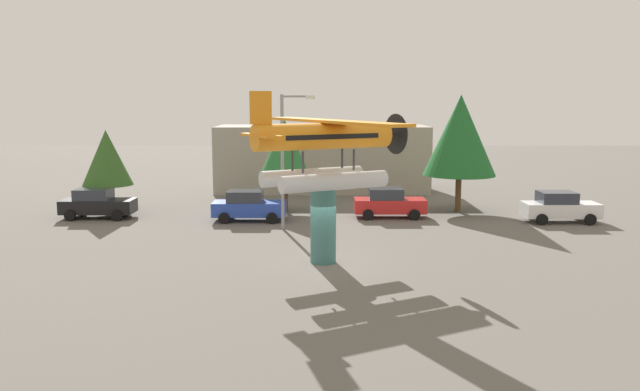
% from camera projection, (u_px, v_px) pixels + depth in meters
% --- Properties ---
extents(ground_plane, '(140.00, 140.00, 0.00)m').
position_uv_depth(ground_plane, '(320.00, 262.00, 27.13)').
color(ground_plane, '#605B54').
extents(display_pedestal, '(1.10, 1.10, 3.28)m').
position_uv_depth(display_pedestal, '(320.00, 225.00, 26.88)').
color(display_pedestal, '#386B66').
rests_on(display_pedestal, ground).
extents(floatplane_monument, '(7.11, 9.73, 4.00)m').
position_uv_depth(floatplane_monument, '(323.00, 148.00, 26.45)').
color(floatplane_monument, silver).
rests_on(floatplane_monument, display_pedestal).
extents(car_near_black, '(4.20, 2.02, 1.76)m').
position_uv_depth(car_near_black, '(94.00, 204.00, 37.06)').
color(car_near_black, black).
rests_on(car_near_black, ground).
extents(car_mid_blue, '(4.20, 2.02, 1.76)m').
position_uv_depth(car_mid_blue, '(246.00, 206.00, 36.29)').
color(car_mid_blue, '#2847B7').
rests_on(car_mid_blue, ground).
extents(car_far_red, '(4.20, 2.02, 1.76)m').
position_uv_depth(car_far_red, '(386.00, 203.00, 37.38)').
color(car_far_red, red).
rests_on(car_far_red, ground).
extents(car_distant_white, '(4.20, 2.02, 1.76)m').
position_uv_depth(car_distant_white, '(556.00, 207.00, 35.99)').
color(car_distant_white, white).
rests_on(car_distant_white, ground).
extents(streetlight_primary, '(1.84, 0.28, 7.22)m').
position_uv_depth(streetlight_primary, '(283.00, 151.00, 33.42)').
color(streetlight_primary, gray).
rests_on(streetlight_primary, ground).
extents(storefront_building, '(15.99, 5.62, 4.96)m').
position_uv_depth(storefront_building, '(319.00, 158.00, 48.51)').
color(storefront_building, '#9E9384').
rests_on(storefront_building, ground).
extents(tree_west, '(3.06, 3.06, 5.12)m').
position_uv_depth(tree_west, '(104.00, 158.00, 38.53)').
color(tree_west, brown).
rests_on(tree_west, ground).
extents(tree_east, '(3.32, 3.32, 5.75)m').
position_uv_depth(tree_east, '(282.00, 150.00, 38.79)').
color(tree_east, brown).
rests_on(tree_east, ground).
extents(tree_center_back, '(4.46, 4.46, 7.26)m').
position_uv_depth(tree_center_back, '(457.00, 135.00, 38.70)').
color(tree_center_back, brown).
rests_on(tree_center_back, ground).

